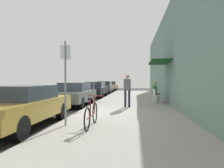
{
  "coord_description": "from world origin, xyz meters",
  "views": [
    {
      "loc": [
        2.53,
        -8.62,
        1.51
      ],
      "look_at": [
        0.86,
        5.5,
        1.25
      ],
      "focal_mm": 31.64,
      "sensor_mm": 36.0,
      "label": 1
    }
  ],
  "objects_px": {
    "cafe_chair_1": "(155,94)",
    "parking_meter": "(94,93)",
    "parked_car_4": "(111,86)",
    "street_sign": "(65,76)",
    "parked_car_0": "(22,105)",
    "pedestrian_standing": "(127,88)",
    "seated_patron_1": "(156,91)",
    "parked_car_3": "(105,87)",
    "bicycle_0": "(91,115)",
    "parked_car_1": "(75,94)",
    "parked_car_2": "(95,89)",
    "cafe_chair_0": "(156,95)"
  },
  "relations": [
    {
      "from": "cafe_chair_1",
      "to": "parking_meter",
      "type": "bearing_deg",
      "value": -137.1
    },
    {
      "from": "parked_car_4",
      "to": "street_sign",
      "type": "bearing_deg",
      "value": -86.29
    },
    {
      "from": "parked_car_0",
      "to": "pedestrian_standing",
      "type": "height_order",
      "value": "pedestrian_standing"
    },
    {
      "from": "cafe_chair_1",
      "to": "seated_patron_1",
      "type": "xyz_separation_m",
      "value": [
        0.06,
        -0.01,
        0.19
      ]
    },
    {
      "from": "parked_car_3",
      "to": "parked_car_4",
      "type": "relative_size",
      "value": 1.0
    },
    {
      "from": "parked_car_4",
      "to": "pedestrian_standing",
      "type": "xyz_separation_m",
      "value": [
        3.22,
        -18.8,
        0.41
      ]
    },
    {
      "from": "parked_car_4",
      "to": "parked_car_3",
      "type": "bearing_deg",
      "value": -90.0
    },
    {
      "from": "parking_meter",
      "to": "bicycle_0",
      "type": "relative_size",
      "value": 0.77
    },
    {
      "from": "pedestrian_standing",
      "to": "cafe_chair_1",
      "type": "bearing_deg",
      "value": 57.85
    },
    {
      "from": "parked_car_1",
      "to": "parked_car_3",
      "type": "bearing_deg",
      "value": 90.0
    },
    {
      "from": "parked_car_1",
      "to": "parked_car_2",
      "type": "bearing_deg",
      "value": 90.0
    },
    {
      "from": "parked_car_3",
      "to": "pedestrian_standing",
      "type": "relative_size",
      "value": 2.59
    },
    {
      "from": "parked_car_1",
      "to": "bicycle_0",
      "type": "height_order",
      "value": "parked_car_1"
    },
    {
      "from": "parked_car_3",
      "to": "pedestrian_standing",
      "type": "bearing_deg",
      "value": -76.12
    },
    {
      "from": "parking_meter",
      "to": "bicycle_0",
      "type": "height_order",
      "value": "parking_meter"
    },
    {
      "from": "parked_car_0",
      "to": "parked_car_4",
      "type": "relative_size",
      "value": 1.0
    },
    {
      "from": "parked_car_4",
      "to": "seated_patron_1",
      "type": "height_order",
      "value": "seated_patron_1"
    },
    {
      "from": "street_sign",
      "to": "parked_car_0",
      "type": "bearing_deg",
      "value": 175.23
    },
    {
      "from": "parked_car_1",
      "to": "cafe_chair_1",
      "type": "height_order",
      "value": "parked_car_1"
    },
    {
      "from": "pedestrian_standing",
      "to": "cafe_chair_0",
      "type": "bearing_deg",
      "value": 47.2
    },
    {
      "from": "parked_car_1",
      "to": "seated_patron_1",
      "type": "distance_m",
      "value": 5.11
    },
    {
      "from": "bicycle_0",
      "to": "street_sign",
      "type": "bearing_deg",
      "value": 175.68
    },
    {
      "from": "parked_car_2",
      "to": "street_sign",
      "type": "bearing_deg",
      "value": -82.74
    },
    {
      "from": "parked_car_0",
      "to": "parked_car_3",
      "type": "bearing_deg",
      "value": 90.0
    },
    {
      "from": "bicycle_0",
      "to": "seated_patron_1",
      "type": "bearing_deg",
      "value": 69.69
    },
    {
      "from": "parked_car_0",
      "to": "bicycle_0",
      "type": "bearing_deg",
      "value": -4.61
    },
    {
      "from": "parked_car_0",
      "to": "cafe_chair_0",
      "type": "relative_size",
      "value": 5.06
    },
    {
      "from": "parking_meter",
      "to": "cafe_chair_0",
      "type": "distance_m",
      "value": 4.02
    },
    {
      "from": "parked_car_2",
      "to": "cafe_chair_0",
      "type": "bearing_deg",
      "value": -49.05
    },
    {
      "from": "parked_car_0",
      "to": "parked_car_3",
      "type": "height_order",
      "value": "parked_car_3"
    },
    {
      "from": "parked_car_3",
      "to": "parking_meter",
      "type": "xyz_separation_m",
      "value": [
        1.55,
        -13.5,
        0.16
      ]
    },
    {
      "from": "parked_car_0",
      "to": "cafe_chair_0",
      "type": "xyz_separation_m",
      "value": [
        4.88,
        6.03,
        -0.08
      ]
    },
    {
      "from": "parking_meter",
      "to": "bicycle_0",
      "type": "xyz_separation_m",
      "value": [
        0.78,
        -3.97,
        -0.41
      ]
    },
    {
      "from": "parked_car_3",
      "to": "cafe_chair_0",
      "type": "height_order",
      "value": "parked_car_3"
    },
    {
      "from": "parked_car_1",
      "to": "parked_car_0",
      "type": "bearing_deg",
      "value": -90.0
    },
    {
      "from": "street_sign",
      "to": "pedestrian_standing",
      "type": "distance_m",
      "value": 4.72
    },
    {
      "from": "pedestrian_standing",
      "to": "parked_car_0",
      "type": "bearing_deg",
      "value": -127.22
    },
    {
      "from": "street_sign",
      "to": "cafe_chair_1",
      "type": "height_order",
      "value": "street_sign"
    },
    {
      "from": "parked_car_1",
      "to": "street_sign",
      "type": "relative_size",
      "value": 1.69
    },
    {
      "from": "parked_car_3",
      "to": "parked_car_1",
      "type": "bearing_deg",
      "value": -90.0
    },
    {
      "from": "parked_car_1",
      "to": "parked_car_2",
      "type": "xyz_separation_m",
      "value": [
        0.0,
        6.11,
        0.0
      ]
    },
    {
      "from": "parking_meter",
      "to": "bicycle_0",
      "type": "bearing_deg",
      "value": -78.92
    },
    {
      "from": "parked_car_0",
      "to": "parked_car_3",
      "type": "xyz_separation_m",
      "value": [
        0.0,
        17.28,
        0.03
      ]
    },
    {
      "from": "parked_car_1",
      "to": "street_sign",
      "type": "height_order",
      "value": "street_sign"
    },
    {
      "from": "street_sign",
      "to": "pedestrian_standing",
      "type": "bearing_deg",
      "value": 68.48
    },
    {
      "from": "parked_car_1",
      "to": "pedestrian_standing",
      "type": "bearing_deg",
      "value": -21.98
    },
    {
      "from": "bicycle_0",
      "to": "seated_patron_1",
      "type": "relative_size",
      "value": 1.33
    },
    {
      "from": "cafe_chair_0",
      "to": "parking_meter",
      "type": "bearing_deg",
      "value": -146.0
    },
    {
      "from": "street_sign",
      "to": "seated_patron_1",
      "type": "relative_size",
      "value": 2.02
    },
    {
      "from": "parked_car_1",
      "to": "cafe_chair_0",
      "type": "height_order",
      "value": "parked_car_1"
    }
  ]
}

